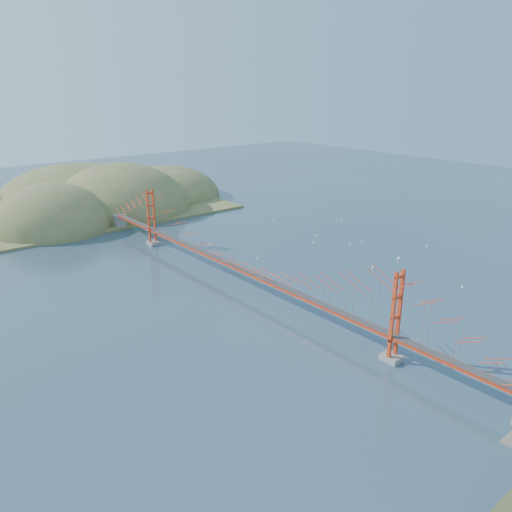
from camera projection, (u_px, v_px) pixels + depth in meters
ground at (241, 287)px, 82.78m from camera, size 320.00×320.00×0.00m
bridge at (240, 247)px, 80.62m from camera, size 2.20×94.40×12.00m
far_headlands at (91, 209)px, 134.11m from camera, size 84.00×58.00×25.00m
sailboat_11 at (427, 246)px, 103.19m from camera, size 0.54×0.54×0.60m
sailboat_9 at (342, 220)px, 123.31m from camera, size 0.61×0.61×0.65m
sailboat_6 at (398, 259)px, 95.74m from camera, size 0.69×0.69×0.74m
sailboat_13 at (462, 286)px, 82.62m from camera, size 0.57×0.57×0.61m
sailboat_17 at (337, 219)px, 123.60m from camera, size 0.50×0.47×0.57m
sailboat_3 at (258, 258)px, 95.82m from camera, size 0.70×0.70×0.73m
sailboat_16 at (314, 242)px, 105.60m from camera, size 0.56×0.55×0.63m
sailboat_5 at (399, 257)px, 96.75m from camera, size 0.47×0.56×0.65m
sailboat_4 at (362, 242)px, 106.07m from camera, size 0.54×0.54×0.57m
sailboat_12 at (210, 244)px, 104.35m from camera, size 0.53×0.43×0.63m
sailboat_8 at (300, 220)px, 122.97m from camera, size 0.64×0.64×0.68m
sailboat_14 at (350, 244)px, 104.58m from camera, size 0.62×0.62×0.65m
sailboat_1 at (316, 235)px, 110.70m from camera, size 0.61×0.63×0.70m
sailboat_15 at (273, 220)px, 122.63m from camera, size 0.40×0.48×0.56m
sailboat_2 at (373, 268)px, 91.01m from camera, size 0.65×0.54×0.75m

